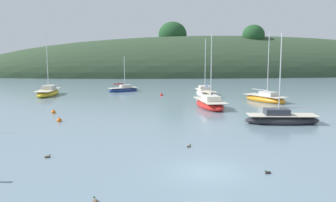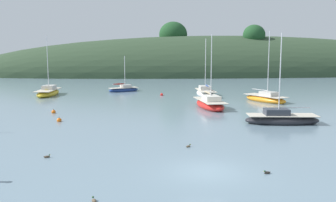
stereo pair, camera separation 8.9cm
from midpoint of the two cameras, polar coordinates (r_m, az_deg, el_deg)
name	(u,v)px [view 2 (the right image)]	position (r m, az deg, el deg)	size (l,w,h in m)	color
ground_plane	(206,171)	(20.50, 6.03, -10.72)	(400.00, 400.00, 0.00)	slate
far_shoreline_hill	(230,74)	(109.70, 9.51, 4.17)	(150.00, 36.00, 26.13)	#2D422B
sailboat_black_sloop	(205,93)	(54.73, 5.84, 1.25)	(2.69, 7.22, 8.59)	white
sailboat_red_portside	(282,119)	(34.93, 17.15, -2.69)	(6.89, 3.07, 8.33)	#232328
sailboat_orange_cutter	(210,104)	(43.04, 6.54, -0.46)	(3.00, 7.60, 8.65)	red
sailboat_blue_center	(124,89)	(60.91, -6.79, 1.79)	(5.39, 3.78, 5.93)	navy
sailboat_yellow_far	(266,98)	(49.75, 14.86, 0.38)	(4.84, 6.97, 9.30)	orange
sailboat_teal_outer	(48,93)	(57.66, -17.92, 1.25)	(3.13, 7.51, 9.12)	gold
mooring_buoy_outer	(162,95)	(54.85, -0.93, 0.98)	(0.44, 0.44, 0.54)	red
mooring_buoy_channel	(59,120)	(35.81, -16.35, -2.86)	(0.44, 0.44, 0.54)	orange
mooring_buoy_inner	(54,112)	(40.90, -17.15, -1.62)	(0.44, 0.44, 0.54)	orange
duck_straggler	(94,200)	(16.84, -11.17, -14.80)	(0.30, 0.41, 0.24)	brown
duck_lone_right	(188,146)	(25.37, 3.27, -6.97)	(0.40, 0.34, 0.24)	brown
duck_trailing	(47,157)	(24.04, -18.03, -8.16)	(0.43, 0.24, 0.24)	#473828
duck_lead	(267,173)	(20.70, 15.12, -10.61)	(0.43, 0.24, 0.24)	#2D2823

